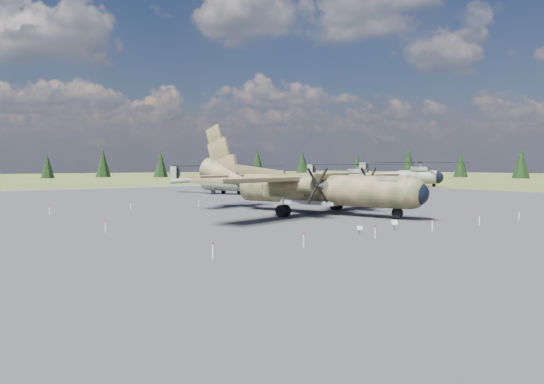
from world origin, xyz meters
TOP-DOWN VIEW (x-y plane):
  - ground at (0.00, 0.00)m, footprint 500.00×500.00m
  - apron at (0.00, 10.00)m, footprint 120.00×120.00m
  - transport_plane at (4.29, 2.49)m, footprint 29.21×26.16m
  - helicopter_near at (15.15, 34.73)m, footprint 23.26×23.37m
  - helicopter_mid at (43.98, 33.85)m, footprint 21.63×23.68m
  - helicopter_far at (62.62, 33.67)m, footprint 27.22×27.22m
  - info_placard_left at (-3.49, -11.69)m, footprint 0.41×0.25m
  - info_placard_right at (0.23, -11.57)m, footprint 0.51×0.29m
  - barrier_fence at (-0.46, -0.08)m, footprint 33.12×29.62m
  - treeline at (5.40, 10.71)m, footprint 328.38×325.53m

SIDE VIEW (x-z plane):
  - ground at x=0.00m, z-range 0.00..0.00m
  - apron at x=0.00m, z-range -0.02..0.02m
  - info_placard_left at x=-3.49m, z-range 0.10..0.71m
  - info_placard_right at x=0.23m, z-range 0.12..0.88m
  - barrier_fence at x=-0.46m, z-range 0.08..0.93m
  - transport_plane at x=4.29m, z-range -2.06..7.63m
  - helicopter_near at x=15.15m, z-range 0.97..5.58m
  - helicopter_mid at x=43.98m, z-range 1.01..5.85m
  - helicopter_far at x=62.62m, z-range 1.10..6.38m
  - treeline at x=5.40m, z-range -0.67..10.27m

